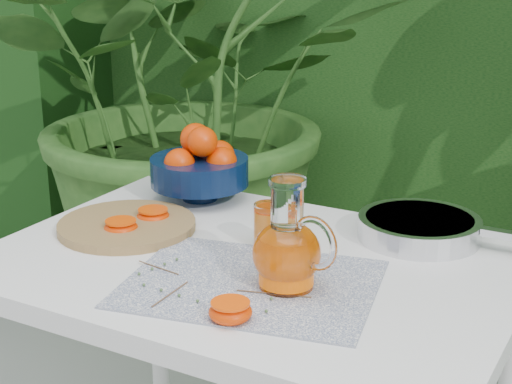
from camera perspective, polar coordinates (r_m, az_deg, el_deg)
The scene contains 10 objects.
potted_plant_left at distance 2.78m, azimuth -4.18°, elevation 7.54°, with size 1.66×1.66×1.66m, color #27531C.
white_table at distance 1.54m, azimuth -0.36°, elevation -7.71°, with size 1.00×0.70×0.75m.
placemat at distance 1.40m, azimuth -0.34°, elevation -6.66°, with size 0.44×0.34×0.00m, color #0D1E4E.
cutting_board at distance 1.67m, azimuth -9.37°, elevation -2.43°, with size 0.29×0.29×0.02m, color olive.
fruit_bowl at distance 1.82m, azimuth -4.05°, elevation 1.97°, with size 0.30×0.30×0.18m.
juice_pitcher at distance 1.36m, azimuth 2.32°, elevation -4.27°, with size 0.18×0.15×0.20m.
juice_tumbler at distance 1.54m, azimuth 0.94°, elevation -2.50°, with size 0.06×0.06×0.09m.
saute_pan at distance 1.63m, azimuth 11.91°, elevation -2.51°, with size 0.44×0.25×0.05m.
orange_halves at distance 1.53m, azimuth -6.78°, elevation -3.96°, with size 0.48×0.40×0.03m.
thyme_sprigs at distance 1.39m, azimuth -3.92°, elevation -6.72°, with size 0.35×0.21×0.01m.
Camera 1 is at (0.66, -1.15, 1.34)m, focal length 55.00 mm.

